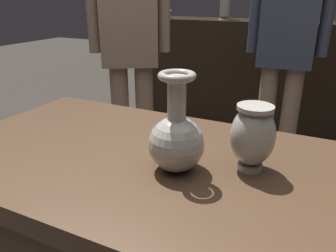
# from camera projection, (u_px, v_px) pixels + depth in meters

# --- Properties ---
(back_display_shelf) EXTENTS (2.60, 0.40, 0.99)m
(back_display_shelf) POSITION_uv_depth(u_px,v_px,m) (281.00, 83.00, 2.80)
(back_display_shelf) COLOR black
(back_display_shelf) RESTS_ON ground_plane
(vase_centerpiece) EXTENTS (0.13, 0.13, 0.23)m
(vase_centerpiece) POSITION_uv_depth(u_px,v_px,m) (176.00, 138.00, 0.77)
(vase_centerpiece) COLOR gray
(vase_centerpiece) RESTS_ON display_plinth
(vase_tall_behind) EXTENTS (0.10, 0.10, 0.16)m
(vase_tall_behind) POSITION_uv_depth(u_px,v_px,m) (253.00, 136.00, 0.77)
(vase_tall_behind) COLOR gray
(vase_tall_behind) RESTS_ON display_plinth
(shelf_vase_center) EXTENTS (0.13, 0.13, 0.12)m
(shelf_vase_center) POSITION_uv_depth(u_px,v_px,m) (290.00, 10.00, 2.55)
(shelf_vase_center) COLOR silver
(shelf_vase_center) RESTS_ON back_display_shelf
(shelf_vase_left) EXTENTS (0.10, 0.10, 0.27)m
(shelf_vase_left) POSITION_uv_depth(u_px,v_px,m) (225.00, 3.00, 2.77)
(shelf_vase_left) COLOR gray
(shelf_vase_left) RESTS_ON back_display_shelf
(shelf_vase_far_left) EXTENTS (0.09, 0.09, 0.08)m
(shelf_vase_far_left) POSITION_uv_depth(u_px,v_px,m) (167.00, 11.00, 2.97)
(shelf_vase_far_left) COLOR gray
(shelf_vase_far_left) RESTS_ON back_display_shelf
(visitor_near_left) EXTENTS (0.42, 0.32, 1.61)m
(visitor_near_left) POSITION_uv_depth(u_px,v_px,m) (130.00, 39.00, 1.93)
(visitor_near_left) COLOR #846B56
(visitor_near_left) RESTS_ON ground_plane
(visitor_center_back) EXTENTS (0.47, 0.20, 1.56)m
(visitor_center_back) POSITION_uv_depth(u_px,v_px,m) (287.00, 43.00, 2.02)
(visitor_center_back) COLOR #846B56
(visitor_center_back) RESTS_ON ground_plane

